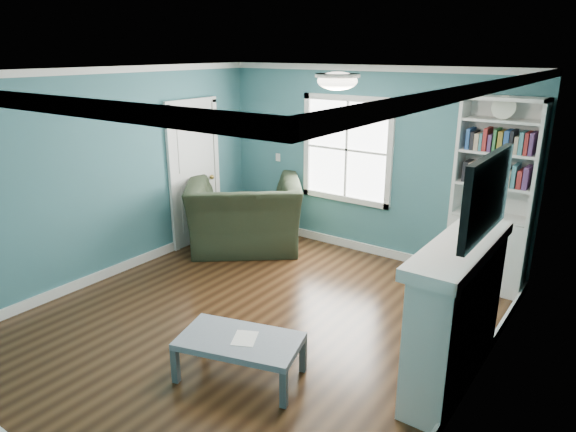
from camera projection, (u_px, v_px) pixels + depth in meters
The scene contains 13 objects.
floor at pixel (254, 321), 5.54m from camera, with size 5.00×5.00×0.00m, color black.
room_walls at pixel (250, 179), 5.05m from camera, with size 5.00×5.00×5.00m.
trim at pixel (251, 212), 5.16m from camera, with size 4.50×5.00×2.60m.
window at pixel (347, 150), 7.18m from camera, with size 1.40×0.06×1.50m.
bookshelf at pixel (491, 215), 6.06m from camera, with size 0.90×0.35×2.31m.
fireplace at pixel (457, 316), 4.35m from camera, with size 0.44×1.58×1.30m.
tv at pixel (487, 195), 3.95m from camera, with size 0.06×1.10×0.65m, color black.
door at pixel (195, 172), 7.52m from camera, with size 0.12×0.98×2.17m.
ceiling_fixture at pixel (337, 80), 4.33m from camera, with size 0.38×0.38×0.15m.
light_switch at pixel (278, 157), 7.92m from camera, with size 0.08×0.01×0.12m, color white.
recliner at pixel (244, 203), 7.37m from camera, with size 1.58×1.02×1.38m, color black.
coffee_table at pixel (240, 343), 4.50m from camera, with size 1.18×0.86×0.39m.
paper_sheet at pixel (245, 338), 4.49m from camera, with size 0.20×0.25×0.00m, color white.
Camera 1 is at (3.15, -3.79, 2.80)m, focal length 32.00 mm.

